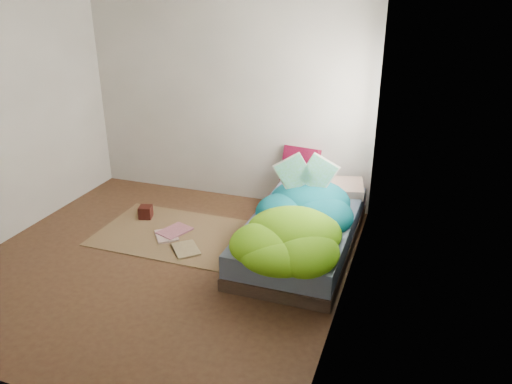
# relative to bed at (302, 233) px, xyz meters

# --- Properties ---
(ground) EXTENTS (3.50, 3.50, 0.00)m
(ground) POSITION_rel_bed_xyz_m (-1.22, -0.72, -0.17)
(ground) COLOR #462A1A
(ground) RESTS_ON ground
(room_walls) EXTENTS (3.54, 3.54, 2.62)m
(room_walls) POSITION_rel_bed_xyz_m (-1.21, -0.71, 1.46)
(room_walls) COLOR #B5B2AC
(room_walls) RESTS_ON ground
(bed) EXTENTS (1.00, 2.00, 0.34)m
(bed) POSITION_rel_bed_xyz_m (0.00, 0.00, 0.00)
(bed) COLOR #33261C
(bed) RESTS_ON ground
(duvet) EXTENTS (0.96, 1.84, 0.34)m
(duvet) POSITION_rel_bed_xyz_m (0.00, -0.22, 0.34)
(duvet) COLOR #076071
(duvet) RESTS_ON bed
(rug) EXTENTS (1.60, 1.10, 0.01)m
(rug) POSITION_rel_bed_xyz_m (-1.37, -0.17, -0.16)
(rug) COLOR brown
(rug) RESTS_ON ground
(pillow_floral) EXTENTS (0.59, 0.44, 0.12)m
(pillow_floral) POSITION_rel_bed_xyz_m (0.21, 0.74, 0.23)
(pillow_floral) COLOR beige
(pillow_floral) RESTS_ON bed
(pillow_magenta) EXTENTS (0.43, 0.19, 0.42)m
(pillow_magenta) POSITION_rel_bed_xyz_m (-0.27, 0.92, 0.38)
(pillow_magenta) COLOR #4E0526
(pillow_magenta) RESTS_ON bed
(open_book) EXTENTS (0.53, 0.25, 0.31)m
(open_book) POSITION_rel_bed_xyz_m (-0.03, 0.20, 0.67)
(open_book) COLOR green
(open_book) RESTS_ON duvet
(wooden_box) EXTENTS (0.17, 0.17, 0.14)m
(wooden_box) POSITION_rel_bed_xyz_m (-1.85, 0.07, -0.09)
(wooden_box) COLOR #33100B
(wooden_box) RESTS_ON rug
(floor_book_a) EXTENTS (0.36, 0.37, 0.02)m
(floor_book_a) POSITION_rel_bed_xyz_m (-1.49, -0.33, -0.15)
(floor_book_a) COLOR silver
(floor_book_a) RESTS_ON rug
(floor_book_b) EXTENTS (0.35, 0.41, 0.03)m
(floor_book_b) POSITION_rel_bed_xyz_m (-1.49, -0.11, -0.14)
(floor_book_b) COLOR #B36783
(floor_book_b) RESTS_ON rug
(floor_book_c) EXTENTS (0.39, 0.39, 0.02)m
(floor_book_c) POSITION_rel_bed_xyz_m (-1.17, -0.54, -0.14)
(floor_book_c) COLOR tan
(floor_book_c) RESTS_ON rug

